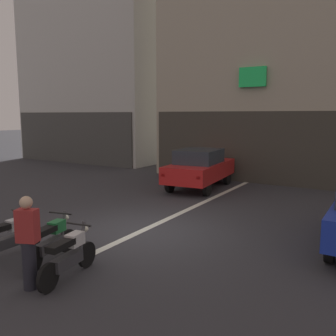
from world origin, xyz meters
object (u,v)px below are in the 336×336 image
(motorcycle_green_row_left_mid, at_px, (52,240))
(person_by_motorcycles, at_px, (28,242))
(car_red_crossing_near, at_px, (200,167))
(motorcycle_silver_row_leftmost, at_px, (9,238))
(motorcycle_white_row_centre, at_px, (69,255))

(motorcycle_green_row_left_mid, bearing_deg, person_by_motorcycles, -58.83)
(car_red_crossing_near, bearing_deg, motorcycle_silver_row_leftmost, -90.65)
(motorcycle_green_row_left_mid, relative_size, motorcycle_white_row_centre, 0.99)
(car_red_crossing_near, xyz_separation_m, motorcycle_silver_row_leftmost, (-0.10, -8.90, -0.43))
(car_red_crossing_near, bearing_deg, motorcycle_green_row_left_mid, -84.59)
(motorcycle_white_row_centre, bearing_deg, motorcycle_green_row_left_mid, 157.12)
(car_red_crossing_near, distance_m, motorcycle_white_row_centre, 9.09)
(car_red_crossing_near, relative_size, person_by_motorcycles, 2.54)
(car_red_crossing_near, height_order, motorcycle_silver_row_leftmost, car_red_crossing_near)
(motorcycle_silver_row_leftmost, bearing_deg, car_red_crossing_near, 89.35)
(motorcycle_silver_row_leftmost, bearing_deg, motorcycle_green_row_left_mid, 21.88)
(person_by_motorcycles, bearing_deg, motorcycle_silver_row_leftmost, 156.38)
(person_by_motorcycles, bearing_deg, car_red_crossing_near, 98.53)
(motorcycle_silver_row_leftmost, height_order, person_by_motorcycles, person_by_motorcycles)
(motorcycle_green_row_left_mid, bearing_deg, car_red_crossing_near, 95.41)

